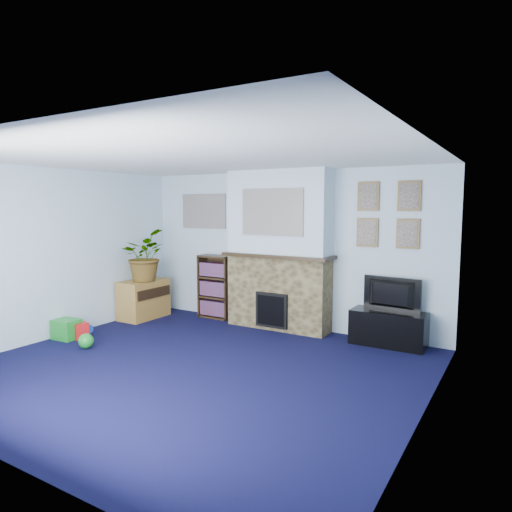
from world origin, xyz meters
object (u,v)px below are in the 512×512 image
Objects in this scene: sideboard at (144,297)px; television at (390,294)px; bookshelf at (216,288)px; tv_stand at (388,329)px.

television is at bearing 8.56° from sideboard.
bookshelf reaches higher than television.
tv_stand is at bearing 95.41° from television.
television is at bearing 90.00° from tv_stand.
bookshelf is at bearing 32.25° from sideboard.
tv_stand is at bearing 8.27° from sideboard.
bookshelf is 1.28× the size of sideboard.
television is 0.95× the size of sideboard.
television is 3.98m from sideboard.
tv_stand is 2.91m from bookshelf.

